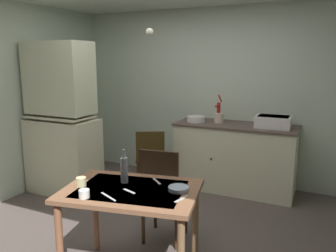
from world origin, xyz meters
TOP-DOWN VIEW (x-y plane):
  - ground_plane at (0.00, 0.00)m, footprint 5.10×5.10m
  - wall_back at (0.00, 1.95)m, footprint 4.20×0.10m
  - hutch_cabinet at (-1.56, 0.52)m, footprint 0.93×0.53m
  - counter_cabinet at (0.53, 1.58)m, footprint 1.63×0.64m
  - sink_basin at (1.01, 1.58)m, footprint 0.44×0.34m
  - hand_pump at (0.26, 1.62)m, footprint 0.05×0.27m
  - mixing_bowl_counter at (-0.03, 1.53)m, footprint 0.26×0.26m
  - stoneware_crock at (0.28, 1.59)m, footprint 0.13×0.13m
  - dining_table at (0.24, -0.70)m, footprint 1.20×0.93m
  - chair_far_side at (0.24, -0.11)m, footprint 0.45×0.45m
  - chair_by_counter at (-0.51, 1.05)m, footprint 0.54×0.54m
  - serving_bowl_wide at (0.60, -0.57)m, footprint 0.16×0.16m
  - teacup_cream at (0.02, -1.00)m, footprint 0.08×0.08m
  - mug_dark at (-0.15, -0.82)m, footprint 0.08×0.08m
  - glass_bottle at (0.12, -0.60)m, footprint 0.06×0.06m
  - table_knife at (0.17, -0.91)m, footprint 0.19×0.10m
  - teaspoon_near_bowl at (0.26, -0.76)m, footprint 0.13×0.06m
  - teaspoon_by_cup at (0.36, -0.47)m, footprint 0.13×0.12m
  - serving_spoon at (0.69, -0.72)m, footprint 0.06×0.16m
  - pendant_bulb at (-0.15, 0.39)m, footprint 0.08×0.08m

SIDE VIEW (x-z plane):
  - ground_plane at x=0.00m, z-range 0.00..0.00m
  - counter_cabinet at x=0.53m, z-range 0.00..0.93m
  - chair_by_counter at x=-0.51m, z-range 0.04..0.90m
  - chair_far_side at x=0.24m, z-range 0.02..1.00m
  - dining_table at x=0.24m, z-range 0.28..1.06m
  - table_knife at x=0.17m, z-range 0.78..0.78m
  - teaspoon_near_bowl at x=0.26m, z-range 0.78..0.78m
  - teaspoon_by_cup at x=0.36m, z-range 0.78..0.78m
  - serving_spoon at x=0.69m, z-range 0.78..0.78m
  - serving_bowl_wide at x=0.60m, z-range 0.78..0.81m
  - teacup_cream at x=0.02m, z-range 0.78..0.84m
  - mug_dark at x=-0.15m, z-range 0.78..0.85m
  - glass_bottle at x=0.12m, z-range 0.75..1.04m
  - hutch_cabinet at x=-1.56m, z-range -0.06..1.96m
  - mixing_bowl_counter at x=-0.03m, z-range 0.93..1.01m
  - stoneware_crock at x=0.28m, z-range 0.93..1.06m
  - sink_basin at x=1.01m, z-range 0.93..1.08m
  - hand_pump at x=0.26m, z-range 0.90..1.29m
  - wall_back at x=0.00m, z-range 0.00..2.53m
  - pendant_bulb at x=-0.15m, z-range 2.04..2.12m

